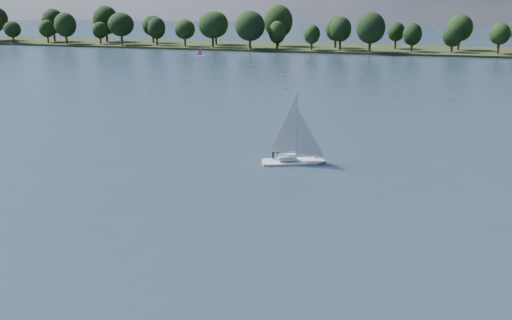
{
  "coord_description": "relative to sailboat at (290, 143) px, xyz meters",
  "views": [
    {
      "loc": [
        4.1,
        -22.02,
        20.42
      ],
      "look_at": [
        -13.25,
        37.97,
        2.5
      ],
      "focal_mm": 40.0,
      "sensor_mm": 36.0,
      "label": 1
    }
  ],
  "objects": [
    {
      "name": "ground",
      "position": [
        11.03,
        54.07,
        -2.71
      ],
      "size": [
        700.0,
        700.0,
        0.0
      ],
      "primitive_type": "plane",
      "color": "#233342",
      "rests_on": "ground"
    },
    {
      "name": "far_shore",
      "position": [
        11.03,
        166.07,
        -2.71
      ],
      "size": [
        660.0,
        40.0,
        1.5
      ],
      "primitive_type": "cube",
      "color": "black",
      "rests_on": "ground"
    },
    {
      "name": "sailboat",
      "position": [
        0.0,
        0.0,
        0.0
      ],
      "size": [
        7.61,
        4.7,
        9.72
      ],
      "rotation": [
        0.0,
        0.0,
        0.39
      ],
      "color": "silver",
      "rests_on": "ground"
    },
    {
      "name": "dinghy_pink",
      "position": [
        -60.28,
        123.06,
        -1.62
      ],
      "size": [
        3.1,
        1.94,
        4.62
      ],
      "rotation": [
        0.0,
        0.0,
        0.3
      ],
      "color": "white",
      "rests_on": "ground"
    },
    {
      "name": "pontoon",
      "position": [
        -152.02,
        149.91,
        -2.71
      ],
      "size": [
        4.23,
        2.51,
        0.5
      ],
      "primitive_type": "cube",
      "rotation": [
        0.0,
        0.0,
        -0.13
      ],
      "color": "slate",
      "rests_on": "ground"
    },
    {
      "name": "treeline",
      "position": [
        1.13,
        162.65,
        5.42
      ],
      "size": [
        562.55,
        74.4,
        18.51
      ],
      "color": "black",
      "rests_on": "ground"
    }
  ]
}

